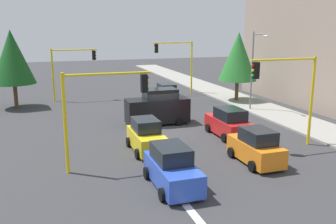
{
  "coord_description": "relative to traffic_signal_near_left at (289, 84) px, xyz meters",
  "views": [
    {
      "loc": [
        24.75,
        -8.33,
        7.41
      ],
      "look_at": [
        -0.75,
        0.24,
        1.2
      ],
      "focal_mm": 39.58,
      "sensor_mm": 36.0,
      "label": 1
    }
  ],
  "objects": [
    {
      "name": "ground_plane",
      "position": [
        -6.0,
        -5.69,
        -4.01
      ],
      "size": [
        120.0,
        120.0,
        0.0
      ],
      "primitive_type": "plane",
      "color": "#353538"
    },
    {
      "name": "street_lamp_curbside",
      "position": [
        -9.61,
        3.51,
        0.34
      ],
      "size": [
        2.15,
        0.28,
        7.0
      ],
      "color": "slate",
      "rests_on": "ground"
    },
    {
      "name": "tree_roadside_mid",
      "position": [
        -14.0,
        4.31,
        0.53
      ],
      "size": [
        3.8,
        3.8,
        6.92
      ],
      "color": "brown",
      "rests_on": "ground"
    },
    {
      "name": "car_green",
      "position": [
        -15.39,
        -2.75,
        -3.11
      ],
      "size": [
        3.83,
        1.95,
        1.98
      ],
      "color": "#1E7238",
      "rests_on": "ground"
    },
    {
      "name": "traffic_signal_far_left",
      "position": [
        -20.0,
        0.03,
        0.13
      ],
      "size": [
        0.36,
        4.59,
        5.86
      ],
      "color": "yellow",
      "rests_on": "ground"
    },
    {
      "name": "lane_arrow_near",
      "position": [
        5.51,
        -8.69,
        -4.0
      ],
      "size": [
        2.4,
        1.1,
        1.1
      ],
      "color": "silver",
      "rests_on": "ground"
    },
    {
      "name": "sidewalk_kerb",
      "position": [
        -11.0,
        4.81,
        -3.93
      ],
      "size": [
        80.0,
        4.0,
        0.15
      ],
      "primitive_type": "cube",
      "color": "gray",
      "rests_on": "ground"
    },
    {
      "name": "traffic_signal_near_right",
      "position": [
        0.0,
        -11.32,
        -0.29
      ],
      "size": [
        0.36,
        4.59,
        5.22
      ],
      "color": "yellow",
      "rests_on": "ground"
    },
    {
      "name": "car_orange",
      "position": [
        1.82,
        -3.2,
        -3.11
      ],
      "size": [
        3.72,
        1.94,
        1.98
      ],
      "color": "orange",
      "rests_on": "ground"
    },
    {
      "name": "car_red",
      "position": [
        -3.34,
        -2.16,
        -3.11
      ],
      "size": [
        4.12,
        2.11,
        1.98
      ],
      "color": "red",
      "rests_on": "ground"
    },
    {
      "name": "tree_opposite_side",
      "position": [
        -18.0,
        -16.69,
        0.7
      ],
      "size": [
        3.94,
        3.94,
        7.18
      ],
      "color": "brown",
      "rests_on": "ground"
    },
    {
      "name": "delivery_van_black",
      "position": [
        -8.0,
        -5.88,
        -2.72
      ],
      "size": [
        2.22,
        4.8,
        2.77
      ],
      "color": "black",
      "rests_on": "ground"
    },
    {
      "name": "traffic_signal_far_right",
      "position": [
        -20.0,
        -11.33,
        -0.25
      ],
      "size": [
        0.36,
        4.59,
        5.28
      ],
      "color": "yellow",
      "rests_on": "ground"
    },
    {
      "name": "car_blue",
      "position": [
        3.28,
        -8.63,
        -3.11
      ],
      "size": [
        4.14,
        2.03,
        1.98
      ],
      "color": "blue",
      "rests_on": "ground"
    },
    {
      "name": "car_yellow",
      "position": [
        -2.11,
        -8.41,
        -3.11
      ],
      "size": [
        3.8,
        1.94,
        1.98
      ],
      "color": "yellow",
      "rests_on": "ground"
    },
    {
      "name": "traffic_signal_near_left",
      "position": [
        0.0,
        0.0,
        0.0
      ],
      "size": [
        0.36,
        4.59,
        5.66
      ],
      "color": "yellow",
      "rests_on": "ground"
    }
  ]
}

